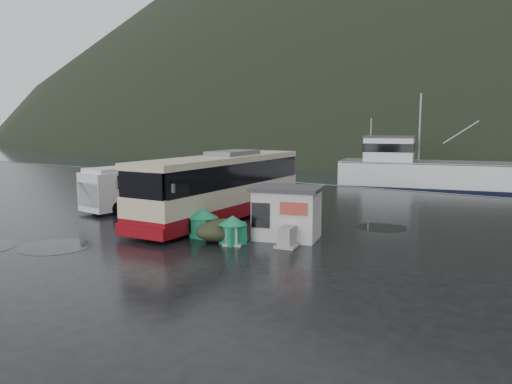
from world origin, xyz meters
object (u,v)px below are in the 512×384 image
Objects in this scene: coach_bus at (223,219)px; waste_bin_right at (204,237)px; fishing_trawler at (448,181)px; white_van at (134,209)px; waste_bin_left at (233,244)px; jersey_barrier_a at (236,243)px; dome_tent at (222,241)px; jersey_barrier_b at (289,245)px; ticket_kiosk at (287,238)px.

coach_bus reaches higher than waste_bin_right.
white_van is at bearing -128.86° from fishing_trawler.
fishing_trawler reaches higher than waste_bin_right.
waste_bin_left is (10.45, -4.09, 0.00)m from white_van.
waste_bin_left is 0.94× the size of waste_bin_right.
dome_tent is at bearing -172.56° from jersey_barrier_a.
jersey_barrier_b is at bearing -103.68° from fishing_trawler.
waste_bin_left is 0.34m from jersey_barrier_a.
waste_bin_left is 2.67m from ticket_kiosk.
jersey_barrier_b is (12.61, -2.87, 0.00)m from white_van.
ticket_kiosk is at bearing 52.00° from jersey_barrier_a.
waste_bin_left is at bearing -52.14° from coach_bus.
waste_bin_left is 1.93m from waste_bin_right.
jersey_barrier_b is (2.16, 1.22, 0.00)m from waste_bin_left.
coach_bus is 7.62× the size of jersey_barrier_b.
fishing_trawler reaches higher than dome_tent.
coach_bus reaches higher than dome_tent.
white_van is at bearing 158.35° from dome_tent.
jersey_barrier_b is at bearing 21.82° from jersey_barrier_a.
white_van is at bearing 158.63° from waste_bin_left.
white_van is 0.28× the size of fishing_trawler.
dome_tent is at bearing -15.54° from white_van.
white_van is at bearing 156.29° from waste_bin_right.
fishing_trawler reaches higher than ticket_kiosk.
fishing_trawler is (2.48, 30.53, 0.00)m from jersey_barrier_a.
jersey_barrier_a is 30.63m from fishing_trawler.
jersey_barrier_b is (6.11, -3.31, 0.00)m from coach_bus.
coach_bus is 8.13× the size of jersey_barrier_a.
ticket_kiosk is 1.77× the size of jersey_barrier_b.
white_van is 12.94m from jersey_barrier_b.
waste_bin_right is at bearing 175.34° from dome_tent.
waste_bin_right is 3.85m from ticket_kiosk.
dome_tent is 30.79m from fishing_trawler.
coach_bus is at bearing 126.61° from dome_tent.
ticket_kiosk is 2.44m from jersey_barrier_a.
waste_bin_right is at bearing 179.93° from jersey_barrier_a.
jersey_barrier_b is at bearing -6.71° from white_van.
jersey_barrier_a is at bearing -0.07° from waste_bin_right.
fishing_trawler is at bearing 73.29° from ticket_kiosk.
ticket_kiosk is at bearing -2.68° from white_van.
waste_bin_left is 0.78× the size of jersey_barrier_a.
coach_bus is 6.95m from jersey_barrier_b.
coach_bus is 5.85m from ticket_kiosk.
white_van is (-6.51, -0.44, 0.00)m from coach_bus.
white_van is 12.04m from ticket_kiosk.
jersey_barrier_a is at bearing 7.44° from dome_tent.
white_van is 9.34m from waste_bin_right.
fishing_trawler is at bearing 85.36° from jersey_barrier_a.
fishing_trawler is at bearing 84.08° from dome_tent.
coach_bus is 6.01m from waste_bin_left.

